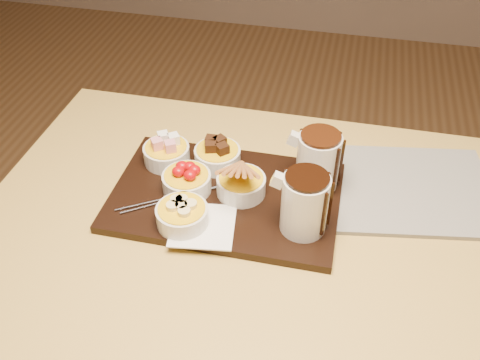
% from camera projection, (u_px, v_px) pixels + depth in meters
% --- Properties ---
extents(dining_table, '(1.20, 0.80, 0.75)m').
position_uv_depth(dining_table, '(275.00, 262.00, 1.10)').
color(dining_table, gold).
rests_on(dining_table, ground).
extents(serving_board, '(0.46, 0.30, 0.02)m').
position_uv_depth(serving_board, '(226.00, 197.00, 1.10)').
color(serving_board, black).
rests_on(serving_board, dining_table).
extents(napkin, '(0.14, 0.14, 0.00)m').
position_uv_depth(napkin, '(203.00, 226.00, 1.02)').
color(napkin, white).
rests_on(napkin, serving_board).
extents(bowl_marshmallows, '(0.10, 0.10, 0.04)m').
position_uv_depth(bowl_marshmallows, '(167.00, 154.00, 1.16)').
color(bowl_marshmallows, beige).
rests_on(bowl_marshmallows, serving_board).
extents(bowl_cake, '(0.10, 0.10, 0.04)m').
position_uv_depth(bowl_cake, '(218.00, 157.00, 1.15)').
color(bowl_cake, beige).
rests_on(bowl_cake, serving_board).
extents(bowl_strawberries, '(0.10, 0.10, 0.04)m').
position_uv_depth(bowl_strawberries, '(187.00, 182.00, 1.09)').
color(bowl_strawberries, beige).
rests_on(bowl_strawberries, serving_board).
extents(bowl_biscotti, '(0.10, 0.10, 0.04)m').
position_uv_depth(bowl_biscotti, '(241.00, 185.00, 1.08)').
color(bowl_biscotti, beige).
rests_on(bowl_biscotti, serving_board).
extents(bowl_bananas, '(0.10, 0.10, 0.04)m').
position_uv_depth(bowl_bananas, '(182.00, 216.00, 1.01)').
color(bowl_bananas, beige).
rests_on(bowl_bananas, serving_board).
extents(pitcher_dark_chocolate, '(0.09, 0.09, 0.12)m').
position_uv_depth(pitcher_dark_chocolate, '(305.00, 204.00, 0.98)').
color(pitcher_dark_chocolate, silver).
rests_on(pitcher_dark_chocolate, serving_board).
extents(pitcher_milk_chocolate, '(0.09, 0.09, 0.12)m').
position_uv_depth(pitcher_milk_chocolate, '(318.00, 161.00, 1.07)').
color(pitcher_milk_chocolate, silver).
rests_on(pitcher_milk_chocolate, serving_board).
extents(fondue_skewers, '(0.16, 0.24, 0.01)m').
position_uv_depth(fondue_skewers, '(179.00, 195.00, 1.08)').
color(fondue_skewers, silver).
rests_on(fondue_skewers, serving_board).
extents(newspaper, '(0.39, 0.33, 0.01)m').
position_uv_depth(newspaper, '(409.00, 189.00, 1.12)').
color(newspaper, beige).
rests_on(newspaper, dining_table).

